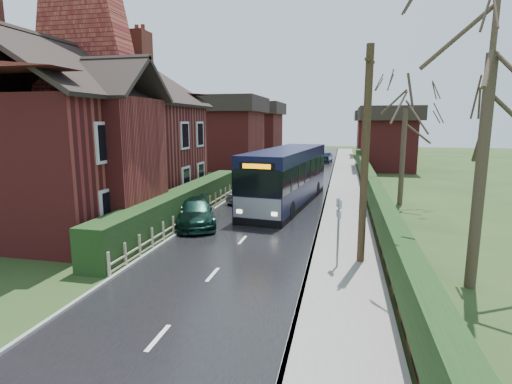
% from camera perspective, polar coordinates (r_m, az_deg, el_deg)
% --- Properties ---
extents(ground, '(140.00, 140.00, 0.00)m').
position_cam_1_polar(ground, '(15.32, -3.81, -9.05)').
color(ground, '#364B20').
rests_on(ground, ground).
extents(road, '(6.00, 100.00, 0.02)m').
position_cam_1_polar(road, '(24.75, 2.63, -1.61)').
color(road, black).
rests_on(road, ground).
extents(pavement, '(2.50, 100.00, 0.14)m').
position_cam_1_polar(pavement, '(24.40, 12.52, -1.87)').
color(pavement, slate).
rests_on(pavement, ground).
extents(kerb_right, '(0.12, 100.00, 0.14)m').
position_cam_1_polar(kerb_right, '(24.42, 9.71, -1.76)').
color(kerb_right, gray).
rests_on(kerb_right, ground).
extents(kerb_left, '(0.12, 100.00, 0.10)m').
position_cam_1_polar(kerb_left, '(25.42, -4.16, -1.22)').
color(kerb_left, gray).
rests_on(kerb_left, ground).
extents(front_hedge, '(1.20, 16.00, 1.60)m').
position_cam_1_polar(front_hedge, '(20.93, -10.31, -1.71)').
color(front_hedge, black).
rests_on(front_hedge, ground).
extents(picket_fence, '(0.10, 16.00, 0.90)m').
position_cam_1_polar(picket_fence, '(20.73, -8.36, -2.75)').
color(picket_fence, '#9D866A').
rests_on(picket_fence, ground).
extents(right_wall_hedge, '(0.60, 50.00, 1.80)m').
position_cam_1_polar(right_wall_hedge, '(24.28, 16.26, 0.20)').
color(right_wall_hedge, maroon).
rests_on(right_wall_hedge, ground).
extents(brick_house, '(9.30, 14.60, 10.30)m').
position_cam_1_polar(brick_house, '(22.65, -22.29, 7.71)').
color(brick_house, maroon).
rests_on(brick_house, ground).
extents(bus, '(3.88, 11.40, 3.39)m').
position_cam_1_polar(bus, '(24.11, 4.43, 2.10)').
color(bus, black).
rests_on(bus, ground).
extents(car_silver, '(2.41, 4.29, 1.38)m').
position_cam_1_polar(car_silver, '(25.32, -0.98, 0.23)').
color(car_silver, silver).
rests_on(car_silver, ground).
extents(car_green, '(3.41, 4.80, 1.29)m').
position_cam_1_polar(car_green, '(19.69, -8.72, -2.86)').
color(car_green, '#112D23').
rests_on(car_green, ground).
extents(car_distant, '(1.70, 3.79, 1.21)m').
position_cam_1_polar(car_distant, '(50.42, 9.93, 4.89)').
color(car_distant, black).
rests_on(car_distant, ground).
extents(bus_stop_sign, '(0.19, 0.37, 2.51)m').
position_cam_1_polar(bus_stop_sign, '(13.62, 11.70, -4.41)').
color(bus_stop_sign, slate).
rests_on(bus_stop_sign, ground).
extents(telegraph_pole, '(0.38, 0.94, 7.48)m').
position_cam_1_polar(telegraph_pole, '(14.03, 15.33, 4.71)').
color(telegraph_pole, '#2F2314').
rests_on(telegraph_pole, ground).
extents(tree_right_near, '(4.56, 4.56, 9.84)m').
position_cam_1_polar(tree_right_near, '(13.49, 30.91, 18.68)').
color(tree_right_near, '#382D21').
rests_on(tree_right_near, ground).
extents(tree_right_far, '(4.25, 4.25, 8.20)m').
position_cam_1_polar(tree_right_far, '(25.34, 20.66, 11.95)').
color(tree_right_far, '#3B2D23').
rests_on(tree_right_far, ground).
extents(tree_house_side, '(4.09, 4.09, 9.30)m').
position_cam_1_polar(tree_house_side, '(36.39, -16.67, 12.70)').
color(tree_house_side, '#352A1F').
rests_on(tree_house_side, ground).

